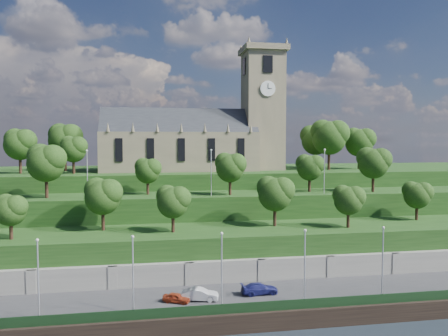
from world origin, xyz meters
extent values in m
plane|color=black|center=(0.00, 0.00, 0.00)|extent=(320.00, 320.00, 0.00)
cube|color=#2D2D30|center=(0.00, 6.00, 1.00)|extent=(160.00, 12.00, 2.00)
cube|color=black|center=(0.00, -0.05, 1.10)|extent=(160.00, 0.50, 2.20)
cube|color=black|center=(0.00, 0.60, 2.60)|extent=(160.00, 0.10, 1.20)
cube|color=slate|center=(0.00, 12.00, 2.50)|extent=(160.00, 2.00, 5.00)
cube|color=slate|center=(-25.00, 11.20, 2.50)|extent=(1.20, 0.60, 5.00)
cube|color=slate|center=(-15.00, 11.20, 2.50)|extent=(1.20, 0.60, 5.00)
cube|color=slate|center=(-5.00, 11.20, 2.50)|extent=(1.20, 0.60, 5.00)
cube|color=slate|center=(5.00, 11.20, 2.50)|extent=(1.20, 0.60, 5.00)
cube|color=slate|center=(15.00, 11.20, 2.50)|extent=(1.20, 0.60, 5.00)
cube|color=slate|center=(25.00, 11.20, 2.50)|extent=(1.20, 0.60, 5.00)
cube|color=#183712|center=(0.00, 18.00, 4.00)|extent=(160.00, 12.00, 8.00)
cube|color=#183712|center=(0.00, 29.00, 6.00)|extent=(160.00, 10.00, 12.00)
cube|color=#183712|center=(0.00, 50.00, 7.50)|extent=(160.00, 32.00, 15.00)
cube|color=#6B604B|center=(-4.00, 46.00, 19.00)|extent=(32.00, 12.00, 8.00)
cube|color=#212428|center=(-4.00, 46.00, 23.00)|extent=(32.00, 10.18, 10.18)
cone|color=#6B604B|center=(-18.00, 40.00, 23.90)|extent=(0.70, 0.70, 1.80)
cone|color=#6B604B|center=(-13.33, 40.00, 23.90)|extent=(0.70, 0.70, 1.80)
cone|color=#6B604B|center=(-8.67, 40.00, 23.90)|extent=(0.70, 0.70, 1.80)
cone|color=#6B604B|center=(-4.00, 40.00, 23.90)|extent=(0.70, 0.70, 1.80)
cone|color=#6B604B|center=(0.67, 40.00, 23.90)|extent=(0.70, 0.70, 1.80)
cone|color=#6B604B|center=(5.33, 40.00, 23.90)|extent=(0.70, 0.70, 1.80)
cone|color=#6B604B|center=(10.00, 40.00, 23.90)|extent=(0.70, 0.70, 1.80)
cube|color=black|center=(-16.00, 39.92, 19.50)|extent=(1.40, 0.25, 4.50)
cube|color=black|center=(-10.00, 39.92, 19.50)|extent=(1.40, 0.25, 4.50)
cube|color=black|center=(-4.00, 39.92, 19.50)|extent=(1.40, 0.25, 4.50)
cube|color=black|center=(2.00, 39.92, 19.50)|extent=(1.40, 0.25, 4.50)
cube|color=black|center=(8.00, 39.92, 19.50)|extent=(1.40, 0.25, 4.50)
cube|color=#6B604B|center=(14.00, 46.00, 27.50)|extent=(8.00, 8.00, 25.00)
cube|color=#6B604B|center=(14.00, 46.00, 40.60)|extent=(9.20, 9.20, 1.20)
cone|color=#6B604B|center=(10.00, 42.00, 41.80)|extent=(0.80, 0.80, 1.60)
cone|color=#6B604B|center=(10.00, 50.00, 41.80)|extent=(0.80, 0.80, 1.60)
cone|color=#6B604B|center=(18.00, 42.00, 41.80)|extent=(0.80, 0.80, 1.60)
cone|color=#6B604B|center=(18.00, 50.00, 41.80)|extent=(0.80, 0.80, 1.60)
cube|color=black|center=(14.00, 41.92, 37.00)|extent=(2.00, 0.25, 3.50)
cube|color=black|center=(14.00, 50.08, 37.00)|extent=(2.00, 0.25, 3.50)
cube|color=black|center=(9.92, 46.00, 37.00)|extent=(0.25, 2.00, 3.50)
cube|color=black|center=(18.08, 46.00, 37.00)|extent=(0.25, 2.00, 3.50)
cylinder|color=white|center=(14.00, 41.88, 32.00)|extent=(3.20, 0.30, 3.20)
cylinder|color=white|center=(18.12, 46.00, 32.00)|extent=(0.30, 3.20, 3.20)
cube|color=black|center=(14.00, 41.70, 32.50)|extent=(0.12, 0.05, 1.10)
cube|color=black|center=(14.40, 41.70, 32.00)|extent=(0.80, 0.05, 0.12)
cylinder|color=black|center=(-28.67, 16.00, 9.33)|extent=(0.48, 0.48, 2.66)
sphere|color=#17340E|center=(-28.67, 16.00, 11.90)|extent=(4.14, 4.14, 4.14)
sphere|color=#17340E|center=(-27.84, 15.59, 12.52)|extent=(3.10, 3.10, 3.10)
sphere|color=#17340E|center=(-29.39, 16.52, 12.73)|extent=(2.90, 2.90, 2.90)
cylinder|color=black|center=(-17.03, 20.00, 9.69)|extent=(0.51, 0.51, 3.39)
sphere|color=#17340E|center=(-17.03, 20.00, 12.97)|extent=(5.27, 5.27, 5.27)
sphere|color=#17340E|center=(-15.98, 19.47, 13.76)|extent=(3.95, 3.95, 3.95)
sphere|color=#17340E|center=(-17.95, 20.66, 14.02)|extent=(3.69, 3.69, 3.69)
cylinder|color=black|center=(-6.84, 17.00, 9.48)|extent=(0.49, 0.49, 2.97)
sphere|color=#17340E|center=(-6.84, 17.00, 12.35)|extent=(4.61, 4.61, 4.61)
sphere|color=#17340E|center=(-5.92, 16.54, 13.04)|extent=(3.46, 3.46, 3.46)
sphere|color=#17340E|center=(-7.65, 17.58, 13.27)|extent=(3.23, 3.23, 3.23)
cylinder|color=black|center=(9.06, 19.00, 9.69)|extent=(0.51, 0.51, 3.37)
sphere|color=#17340E|center=(9.06, 19.00, 12.94)|extent=(5.24, 5.24, 5.24)
sphere|color=#17340E|center=(10.11, 18.48, 13.73)|extent=(3.93, 3.93, 3.93)
sphere|color=#17340E|center=(8.14, 19.66, 13.99)|extent=(3.67, 3.67, 3.67)
cylinder|color=black|center=(19.84, 16.00, 9.41)|extent=(0.49, 0.49, 2.82)
sphere|color=#17340E|center=(19.84, 16.00, 12.13)|extent=(4.38, 4.38, 4.38)
sphere|color=#17340E|center=(20.71, 15.56, 12.79)|extent=(3.29, 3.29, 3.29)
sphere|color=#17340E|center=(19.07, 16.55, 13.01)|extent=(3.07, 3.07, 3.07)
cylinder|color=black|center=(33.97, 20.00, 9.40)|extent=(0.48, 0.48, 2.80)
sphere|color=#17340E|center=(33.97, 20.00, 12.10)|extent=(4.35, 4.35, 4.35)
sphere|color=#17340E|center=(34.84, 19.56, 12.76)|extent=(3.26, 3.26, 3.26)
sphere|color=#17340E|center=(33.21, 20.54, 12.97)|extent=(3.05, 3.05, 3.05)
cylinder|color=black|center=(-26.69, 28.00, 13.90)|extent=(0.53, 0.53, 3.81)
sphere|color=#17340E|center=(-26.69, 28.00, 17.58)|extent=(5.92, 5.92, 5.92)
sphere|color=#17340E|center=(-25.51, 27.41, 18.47)|extent=(4.44, 4.44, 4.44)
sphere|color=#17340E|center=(-27.73, 28.74, 18.77)|extent=(4.15, 4.15, 4.15)
cylinder|color=black|center=(-10.54, 30.00, 13.37)|extent=(0.48, 0.48, 2.73)
sphere|color=#17340E|center=(-10.54, 30.00, 16.01)|extent=(4.25, 4.25, 4.25)
sphere|color=#17340E|center=(-9.69, 29.58, 16.64)|extent=(3.19, 3.19, 3.19)
sphere|color=#17340E|center=(-11.28, 30.53, 16.86)|extent=(2.97, 2.97, 2.97)
cylinder|color=black|center=(3.40, 27.00, 13.57)|extent=(0.50, 0.50, 3.13)
sphere|color=#17340E|center=(3.40, 27.00, 16.60)|extent=(4.88, 4.88, 4.88)
sphere|color=#17340E|center=(4.38, 26.51, 17.33)|extent=(3.66, 3.66, 3.66)
sphere|color=#17340E|center=(2.55, 27.61, 17.57)|extent=(3.41, 3.41, 3.41)
cylinder|color=black|center=(18.43, 29.00, 13.47)|extent=(0.49, 0.49, 2.95)
sphere|color=#17340E|center=(18.43, 29.00, 16.32)|extent=(4.59, 4.59, 4.59)
sphere|color=#17340E|center=(19.34, 28.54, 17.01)|extent=(3.44, 3.44, 3.44)
sphere|color=#17340E|center=(17.62, 29.57, 17.24)|extent=(3.21, 3.21, 3.21)
cylinder|color=black|center=(29.76, 27.00, 13.75)|extent=(0.52, 0.52, 3.50)
sphere|color=#17340E|center=(29.76, 27.00, 17.13)|extent=(5.44, 5.44, 5.44)
sphere|color=#17340E|center=(30.85, 26.46, 17.95)|extent=(4.08, 4.08, 4.08)
sphere|color=#17340E|center=(28.81, 27.68, 18.22)|extent=(3.81, 3.81, 3.81)
cylinder|color=black|center=(-34.52, 42.00, 16.86)|extent=(0.53, 0.53, 3.71)
sphere|color=#17340E|center=(-34.52, 42.00, 20.45)|extent=(5.78, 5.78, 5.78)
sphere|color=#17340E|center=(-33.36, 41.42, 21.31)|extent=(4.33, 4.33, 4.33)
sphere|color=#17340E|center=(-35.53, 42.72, 21.60)|extent=(4.04, 4.04, 4.04)
cylinder|color=black|center=(-27.42, 48.00, 17.12)|extent=(0.55, 0.55, 4.24)
sphere|color=#17340E|center=(-27.42, 48.00, 21.22)|extent=(6.60, 6.60, 6.60)
sphere|color=#17340E|center=(-26.10, 47.34, 22.21)|extent=(4.95, 4.95, 4.95)
sphere|color=#17340E|center=(-28.57, 48.82, 22.54)|extent=(4.62, 4.62, 4.62)
cylinder|color=black|center=(-24.45, 40.00, 16.55)|extent=(0.50, 0.50, 3.10)
sphere|color=#17340E|center=(-24.45, 40.00, 19.55)|extent=(4.83, 4.83, 4.83)
sphere|color=#17340E|center=(-23.48, 39.52, 20.28)|extent=(3.62, 3.62, 3.62)
sphere|color=#17340E|center=(-25.29, 40.60, 20.52)|extent=(3.38, 3.38, 3.38)
cylinder|color=black|center=(27.60, 42.00, 17.32)|extent=(0.57, 0.57, 4.64)
sphere|color=#17340E|center=(27.60, 42.00, 21.80)|extent=(7.21, 7.21, 7.21)
sphere|color=#17340E|center=(29.05, 41.28, 22.88)|extent=(5.41, 5.41, 5.41)
sphere|color=#17340E|center=(26.34, 42.90, 23.25)|extent=(5.05, 5.05, 5.05)
cylinder|color=black|center=(27.75, 50.00, 17.12)|extent=(0.55, 0.55, 4.23)
sphere|color=#17340E|center=(27.75, 50.00, 21.21)|extent=(6.58, 6.58, 6.58)
sphere|color=#17340E|center=(29.06, 49.34, 22.20)|extent=(4.94, 4.94, 4.94)
sphere|color=#17340E|center=(26.59, 50.82, 22.52)|extent=(4.61, 4.61, 4.61)
cylinder|color=black|center=(35.47, 44.00, 16.97)|extent=(0.53, 0.53, 3.94)
sphere|color=#17340E|center=(35.47, 44.00, 20.77)|extent=(6.12, 6.12, 6.12)
sphere|color=#17340E|center=(36.69, 43.39, 21.69)|extent=(4.59, 4.59, 4.59)
sphere|color=#17340E|center=(34.40, 44.77, 22.00)|extent=(4.28, 4.28, 4.28)
cylinder|color=#B2B2B7|center=(-22.00, 2.50, 6.31)|extent=(0.16, 0.16, 8.62)
sphere|color=silver|center=(-22.00, 2.50, 10.74)|extent=(0.36, 0.36, 0.36)
cylinder|color=#B2B2B7|center=(-12.00, 2.50, 6.31)|extent=(0.16, 0.16, 8.62)
sphere|color=silver|center=(-12.00, 2.50, 10.74)|extent=(0.36, 0.36, 0.36)
cylinder|color=#B2B2B7|center=(-2.00, 2.50, 6.31)|extent=(0.16, 0.16, 8.62)
sphere|color=silver|center=(-2.00, 2.50, 10.74)|extent=(0.36, 0.36, 0.36)
cylinder|color=#B2B2B7|center=(8.00, 2.50, 6.31)|extent=(0.16, 0.16, 8.62)
sphere|color=silver|center=(8.00, 2.50, 10.74)|extent=(0.36, 0.36, 0.36)
cylinder|color=#B2B2B7|center=(18.00, 2.50, 6.31)|extent=(0.16, 0.16, 8.62)
sphere|color=silver|center=(18.00, 2.50, 10.74)|extent=(0.36, 0.36, 0.36)
cylinder|color=#B2B2B7|center=(-20.00, 26.00, 15.79)|extent=(0.16, 0.16, 7.58)
sphere|color=silver|center=(-20.00, 26.00, 19.70)|extent=(0.36, 0.36, 0.36)
cylinder|color=#B2B2B7|center=(0.00, 26.00, 15.79)|extent=(0.16, 0.16, 7.58)
sphere|color=silver|center=(0.00, 26.00, 19.70)|extent=(0.36, 0.36, 0.36)
cylinder|color=#B2B2B7|center=(20.00, 26.00, 15.79)|extent=(0.16, 0.16, 7.58)
sphere|color=silver|center=(20.00, 26.00, 19.70)|extent=(0.36, 0.36, 0.36)
imported|color=maroon|center=(-7.06, 5.12, 2.57)|extent=(3.58, 2.60, 1.13)
imported|color=#9FA0A3|center=(-4.23, 5.31, 2.74)|extent=(4.70, 2.44, 1.47)
imported|color=navy|center=(3.45, 6.26, 2.68)|extent=(4.80, 2.15, 1.37)
camera|label=1|loc=(-9.84, -46.18, 21.46)|focal=35.00mm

